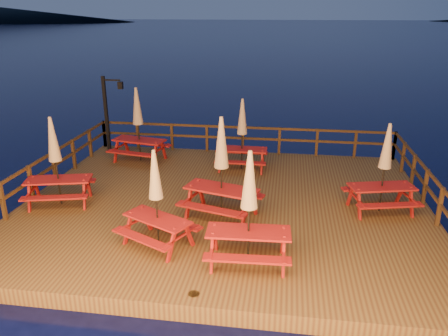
% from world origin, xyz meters
% --- Properties ---
extents(ground, '(500.00, 500.00, 0.00)m').
position_xyz_m(ground, '(0.00, 0.00, 0.00)').
color(ground, black).
rests_on(ground, ground).
extents(deck, '(12.00, 10.00, 0.40)m').
position_xyz_m(deck, '(0.00, 0.00, 0.20)').
color(deck, '#4E2F19').
rests_on(deck, ground).
extents(deck_piles, '(11.44, 9.44, 1.40)m').
position_xyz_m(deck_piles, '(0.00, 0.00, -0.30)').
color(deck_piles, '#332110').
rests_on(deck_piles, ground).
extents(railing, '(11.80, 9.75, 1.10)m').
position_xyz_m(railing, '(0.00, 1.78, 1.16)').
color(railing, '#332110').
rests_on(railing, deck).
extents(lamp_post, '(0.85, 0.18, 3.00)m').
position_xyz_m(lamp_post, '(-5.39, 4.55, 2.20)').
color(lamp_post, black).
rests_on(lamp_post, deck).
extents(picnic_table_0, '(1.80, 1.48, 2.58)m').
position_xyz_m(picnic_table_0, '(0.17, 2.93, 1.74)').
color(picnic_table_0, maroon).
rests_on(picnic_table_0, deck).
extents(picnic_table_1, '(2.38, 2.13, 2.86)m').
position_xyz_m(picnic_table_1, '(0.03, -1.00, 1.89)').
color(picnic_table_1, maroon).
rests_on(picnic_table_1, deck).
extents(picnic_table_2, '(1.96, 1.65, 2.70)m').
position_xyz_m(picnic_table_2, '(0.98, -3.26, 1.80)').
color(picnic_table_2, maroon).
rests_on(picnic_table_2, deck).
extents(picnic_table_3, '(2.22, 1.94, 2.80)m').
position_xyz_m(picnic_table_3, '(-3.78, 3.30, 1.85)').
color(picnic_table_3, maroon).
rests_on(picnic_table_3, deck).
extents(picnic_table_4, '(2.17, 2.04, 2.46)m').
position_xyz_m(picnic_table_4, '(-1.27, -2.78, 1.68)').
color(picnic_table_4, maroon).
rests_on(picnic_table_4, deck).
extents(picnic_table_5, '(2.17, 1.93, 2.65)m').
position_xyz_m(picnic_table_5, '(-4.85, -0.85, 1.78)').
color(picnic_table_5, maroon).
rests_on(picnic_table_5, deck).
extents(picnic_table_6, '(2.11, 1.88, 2.59)m').
position_xyz_m(picnic_table_6, '(4.47, 0.00, 1.75)').
color(picnic_table_6, maroon).
rests_on(picnic_table_6, deck).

